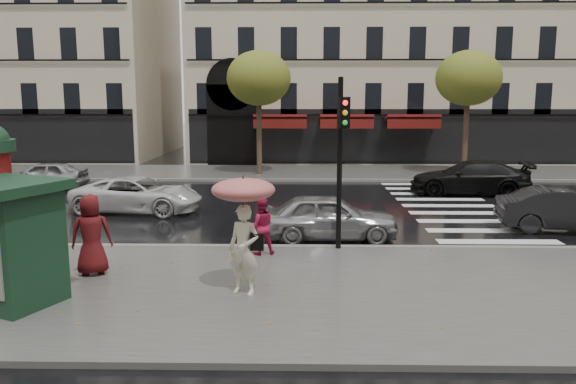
{
  "coord_description": "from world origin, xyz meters",
  "views": [
    {
      "loc": [
        0.12,
        -12.08,
        4.16
      ],
      "look_at": [
        -0.14,
        1.5,
        1.88
      ],
      "focal_mm": 35.0,
      "sensor_mm": 36.0,
      "label": 1
    }
  ],
  "objects_px": {
    "car_silver": "(329,217)",
    "car_far_silver": "(45,175)",
    "traffic_light": "(341,147)",
    "car_darkgrey": "(567,210)",
    "woman_umbrella": "(244,216)",
    "man_burgundy": "(91,234)",
    "car_black": "(470,178)",
    "newsstand": "(8,241)",
    "car_white": "(138,195)",
    "woman_red": "(261,226)"
  },
  "relations": [
    {
      "from": "car_silver",
      "to": "car_far_silver",
      "type": "distance_m",
      "value": 15.66
    },
    {
      "from": "traffic_light",
      "to": "car_darkgrey",
      "type": "height_order",
      "value": "traffic_light"
    },
    {
      "from": "woman_umbrella",
      "to": "car_silver",
      "type": "distance_m",
      "value": 5.54
    },
    {
      "from": "man_burgundy",
      "to": "car_black",
      "type": "bearing_deg",
      "value": -151.91
    },
    {
      "from": "traffic_light",
      "to": "car_black",
      "type": "height_order",
      "value": "traffic_light"
    },
    {
      "from": "newsstand",
      "to": "car_white",
      "type": "relative_size",
      "value": 0.54
    },
    {
      "from": "man_burgundy",
      "to": "car_white",
      "type": "height_order",
      "value": "man_burgundy"
    },
    {
      "from": "traffic_light",
      "to": "car_white",
      "type": "bearing_deg",
      "value": 142.25
    },
    {
      "from": "traffic_light",
      "to": "car_black",
      "type": "xyz_separation_m",
      "value": [
        6.37,
        9.64,
        -2.17
      ]
    },
    {
      "from": "newsstand",
      "to": "car_black",
      "type": "bearing_deg",
      "value": 46.3
    },
    {
      "from": "woman_red",
      "to": "car_black",
      "type": "distance_m",
      "value": 13.24
    },
    {
      "from": "woman_umbrella",
      "to": "woman_red",
      "type": "height_order",
      "value": "woman_umbrella"
    },
    {
      "from": "newsstand",
      "to": "car_far_silver",
      "type": "relative_size",
      "value": 0.67
    },
    {
      "from": "car_darkgrey",
      "to": "car_far_silver",
      "type": "relative_size",
      "value": 1.1
    },
    {
      "from": "woman_umbrella",
      "to": "car_black",
      "type": "relative_size",
      "value": 0.5
    },
    {
      "from": "car_darkgrey",
      "to": "car_black",
      "type": "xyz_separation_m",
      "value": [
        -0.99,
        6.94,
        0.05
      ]
    },
    {
      "from": "woman_umbrella",
      "to": "car_darkgrey",
      "type": "height_order",
      "value": "woman_umbrella"
    },
    {
      "from": "car_white",
      "to": "car_silver",
      "type": "bearing_deg",
      "value": -113.13
    },
    {
      "from": "newsstand",
      "to": "car_silver",
      "type": "bearing_deg",
      "value": 40.57
    },
    {
      "from": "car_darkgrey",
      "to": "woman_umbrella",
      "type": "bearing_deg",
      "value": 130.91
    },
    {
      "from": "newsstand",
      "to": "car_darkgrey",
      "type": "bearing_deg",
      "value": 25.84
    },
    {
      "from": "car_white",
      "to": "newsstand",
      "type": "bearing_deg",
      "value": -171.75
    },
    {
      "from": "woman_red",
      "to": "car_black",
      "type": "xyz_separation_m",
      "value": [
        8.47,
        10.17,
        -0.14
      ]
    },
    {
      "from": "woman_red",
      "to": "car_white",
      "type": "height_order",
      "value": "woman_red"
    },
    {
      "from": "woman_red",
      "to": "car_silver",
      "type": "height_order",
      "value": "woman_red"
    },
    {
      "from": "car_darkgrey",
      "to": "traffic_light",
      "type": "bearing_deg",
      "value": 117.94
    },
    {
      "from": "traffic_light",
      "to": "car_far_silver",
      "type": "bearing_deg",
      "value": 140.21
    },
    {
      "from": "car_white",
      "to": "man_burgundy",
      "type": "bearing_deg",
      "value": -164.5
    },
    {
      "from": "woman_red",
      "to": "car_far_silver",
      "type": "bearing_deg",
      "value": -59.15
    },
    {
      "from": "woman_red",
      "to": "car_black",
      "type": "bearing_deg",
      "value": -142.66
    },
    {
      "from": "woman_red",
      "to": "man_burgundy",
      "type": "bearing_deg",
      "value": 12.19
    },
    {
      "from": "car_silver",
      "to": "car_white",
      "type": "distance_m",
      "value": 7.9
    },
    {
      "from": "car_white",
      "to": "car_black",
      "type": "bearing_deg",
      "value": -65.67
    },
    {
      "from": "woman_red",
      "to": "traffic_light",
      "type": "xyz_separation_m",
      "value": [
        2.1,
        0.54,
        2.03
      ]
    },
    {
      "from": "car_darkgrey",
      "to": "car_black",
      "type": "bearing_deg",
      "value": 15.99
    },
    {
      "from": "woman_red",
      "to": "man_burgundy",
      "type": "relative_size",
      "value": 0.8
    },
    {
      "from": "woman_umbrella",
      "to": "man_burgundy",
      "type": "relative_size",
      "value": 1.34
    },
    {
      "from": "car_silver",
      "to": "car_far_silver",
      "type": "height_order",
      "value": "car_silver"
    },
    {
      "from": "man_burgundy",
      "to": "car_darkgrey",
      "type": "xyz_separation_m",
      "value": [
        13.25,
        5.0,
        -0.37
      ]
    },
    {
      "from": "woman_umbrella",
      "to": "traffic_light",
      "type": "bearing_deg",
      "value": 57.82
    },
    {
      "from": "woman_umbrella",
      "to": "newsstand",
      "type": "bearing_deg",
      "value": -172.22
    },
    {
      "from": "car_far_silver",
      "to": "car_silver",
      "type": "bearing_deg",
      "value": 55.17
    },
    {
      "from": "newsstand",
      "to": "car_black",
      "type": "xyz_separation_m",
      "value": [
        13.2,
        13.82,
        -0.65
      ]
    },
    {
      "from": "car_darkgrey",
      "to": "car_black",
      "type": "height_order",
      "value": "car_black"
    },
    {
      "from": "newsstand",
      "to": "car_black",
      "type": "distance_m",
      "value": 19.13
    },
    {
      "from": "woman_umbrella",
      "to": "car_white",
      "type": "bearing_deg",
      "value": 118.08
    },
    {
      "from": "woman_umbrella",
      "to": "car_white",
      "type": "relative_size",
      "value": 0.53
    },
    {
      "from": "man_burgundy",
      "to": "newsstand",
      "type": "xyz_separation_m",
      "value": [
        -0.95,
        -1.88,
        0.33
      ]
    },
    {
      "from": "woman_umbrella",
      "to": "car_darkgrey",
      "type": "xyz_separation_m",
      "value": [
        9.6,
        6.25,
        -1.09
      ]
    },
    {
      "from": "woman_red",
      "to": "car_white",
      "type": "bearing_deg",
      "value": -63.35
    }
  ]
}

